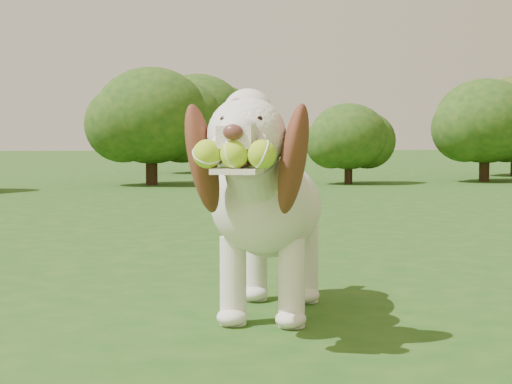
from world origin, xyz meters
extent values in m
plane|color=#1D4C15|center=(0.00, 0.00, 0.00)|extent=(80.00, 80.00, 0.00)
ellipsoid|color=white|center=(-0.44, -0.44, 0.43)|extent=(0.59, 0.83, 0.40)
ellipsoid|color=white|center=(-0.52, -0.71, 0.48)|extent=(0.48, 0.48, 0.38)
ellipsoid|color=white|center=(-0.36, -0.19, 0.42)|extent=(0.44, 0.44, 0.35)
cylinder|color=white|center=(-0.57, -0.85, 0.58)|extent=(0.29, 0.35, 0.30)
sphere|color=white|center=(-0.61, -0.99, 0.72)|extent=(0.34, 0.34, 0.27)
sphere|color=white|center=(-0.60, -0.97, 0.80)|extent=(0.22, 0.22, 0.18)
cube|color=white|center=(-0.66, -1.14, 0.72)|extent=(0.16, 0.19, 0.07)
ellipsoid|color=#592D28|center=(-0.68, -1.22, 0.74)|extent=(0.07, 0.06, 0.05)
cube|color=white|center=(-0.66, -1.15, 0.61)|extent=(0.19, 0.21, 0.02)
ellipsoid|color=brown|center=(-0.76, -0.93, 0.65)|extent=(0.22, 0.25, 0.42)
ellipsoid|color=brown|center=(-0.46, -1.03, 0.65)|extent=(0.19, 0.29, 0.42)
cylinder|color=white|center=(-0.31, -0.04, 0.46)|extent=(0.12, 0.20, 0.15)
cylinder|color=white|center=(-0.62, -0.66, 0.17)|extent=(0.13, 0.13, 0.34)
cylinder|color=white|center=(-0.41, -0.72, 0.17)|extent=(0.13, 0.13, 0.34)
cylinder|color=white|center=(-0.47, -0.18, 0.17)|extent=(0.13, 0.13, 0.34)
cylinder|color=white|center=(-0.26, -0.25, 0.17)|extent=(0.13, 0.13, 0.34)
sphere|color=#B8E427|center=(-0.76, -1.17, 0.67)|extent=(0.12, 0.12, 0.09)
sphere|color=#B8E427|center=(-0.68, -1.20, 0.67)|extent=(0.12, 0.12, 0.09)
sphere|color=#B8E427|center=(-0.59, -1.22, 0.67)|extent=(0.12, 0.12, 0.09)
cylinder|color=#382314|center=(0.12, 13.02, 0.31)|extent=(0.20, 0.20, 0.63)
ellipsoid|color=#1A4214|center=(0.12, 13.02, 1.15)|extent=(1.89, 1.89, 1.60)
cylinder|color=#382314|center=(4.45, 9.15, 0.26)|extent=(0.16, 0.16, 0.53)
ellipsoid|color=#1A4214|center=(4.45, 9.15, 0.97)|extent=(1.59, 1.59, 1.35)
cylinder|color=#382314|center=(-0.83, 8.92, 0.28)|extent=(0.18, 0.18, 0.56)
ellipsoid|color=#1A4214|center=(-0.83, 8.92, 1.03)|extent=(1.69, 1.69, 1.44)
cylinder|color=#382314|center=(2.14, 8.81, 0.20)|extent=(0.12, 0.12, 0.39)
ellipsoid|color=#1A4214|center=(2.14, 8.81, 0.72)|extent=(1.18, 1.18, 1.01)
camera|label=1|loc=(-0.96, -3.89, 0.72)|focal=60.00mm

